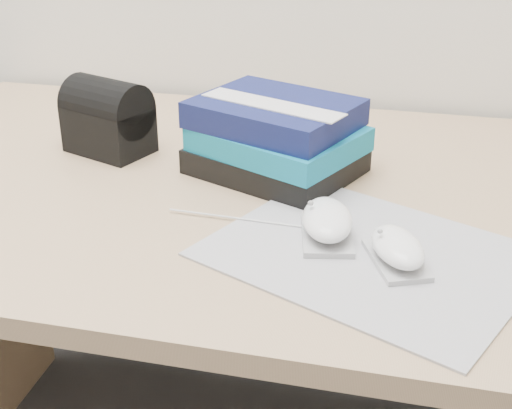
% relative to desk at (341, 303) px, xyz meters
% --- Properties ---
extents(desk, '(1.60, 0.80, 0.73)m').
position_rel_desk_xyz_m(desk, '(0.00, 0.00, 0.00)').
color(desk, tan).
rests_on(desk, ground).
extents(mousepad, '(0.46, 0.42, 0.00)m').
position_rel_desk_xyz_m(mousepad, '(0.05, -0.24, 0.24)').
color(mousepad, gray).
rests_on(mousepad, desk).
extents(mouse_rear, '(0.09, 0.13, 0.05)m').
position_rel_desk_xyz_m(mouse_rear, '(-0.00, -0.21, 0.26)').
color(mouse_rear, '#A8A8AA').
rests_on(mouse_rear, mousepad).
extents(mouse_front, '(0.09, 0.12, 0.04)m').
position_rel_desk_xyz_m(mouse_front, '(0.09, -0.25, 0.26)').
color(mouse_front, '#ABACAE').
rests_on(mouse_front, mousepad).
extents(usb_cable, '(0.21, 0.01, 0.00)m').
position_rel_desk_xyz_m(usb_cable, '(-0.12, -0.19, 0.24)').
color(usb_cable, silver).
rests_on(usb_cable, mousepad).
extents(book_stack, '(0.29, 0.27, 0.12)m').
position_rel_desk_xyz_m(book_stack, '(-0.11, -0.01, 0.29)').
color(book_stack, black).
rests_on(book_stack, desk).
extents(pouch, '(0.16, 0.13, 0.12)m').
position_rel_desk_xyz_m(pouch, '(-0.40, 0.01, 0.29)').
color(pouch, black).
rests_on(pouch, desk).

